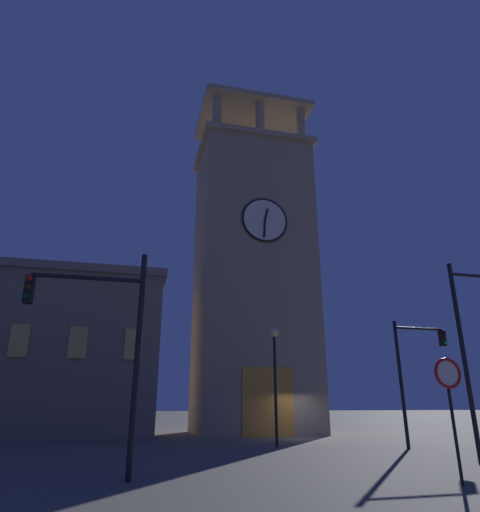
% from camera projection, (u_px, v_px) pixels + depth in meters
% --- Properties ---
extents(ground_plane, '(200.00, 200.00, 0.00)m').
position_uv_depth(ground_plane, '(304.00, 439.00, 24.48)').
color(ground_plane, '#56544F').
extents(clocktower, '(8.54, 6.92, 26.40)m').
position_uv_depth(clocktower, '(253.00, 273.00, 32.03)').
color(clocktower, gray).
rests_on(clocktower, ground_plane).
extents(traffic_signal_near, '(3.16, 0.41, 6.00)m').
position_uv_depth(traffic_signal_near, '(103.00, 329.00, 11.86)').
color(traffic_signal_near, black).
rests_on(traffic_signal_near, ground_plane).
extents(traffic_signal_mid, '(3.15, 0.41, 6.85)m').
position_uv_depth(traffic_signal_mid, '(480.00, 328.00, 15.81)').
color(traffic_signal_mid, black).
rests_on(traffic_signal_mid, ground_plane).
extents(traffic_signal_far, '(2.73, 0.41, 5.60)m').
position_uv_depth(traffic_signal_far, '(415.00, 362.00, 20.35)').
color(traffic_signal_far, black).
rests_on(traffic_signal_far, ground_plane).
extents(street_lamp, '(0.44, 0.44, 5.39)m').
position_uv_depth(street_lamp, '(275.00, 363.00, 20.99)').
color(street_lamp, black).
rests_on(street_lamp, ground_plane).
extents(no_horn_sign, '(0.78, 0.14, 2.99)m').
position_uv_depth(no_horn_sign, '(449.00, 383.00, 11.11)').
color(no_horn_sign, black).
rests_on(no_horn_sign, ground_plane).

